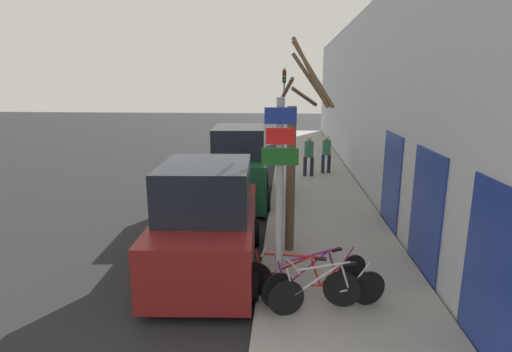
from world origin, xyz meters
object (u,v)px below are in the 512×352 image
Objects in this scene: bicycle_2 at (317,277)px; parked_car_0 at (208,223)px; street_tree at (294,158)px; bicycle_1 at (298,281)px; signpost at (279,199)px; traffic_light at (284,99)px; pedestrian_far at (309,153)px; bicycle_0 at (328,290)px; parked_car_1 at (239,168)px; pedestrian_near at (326,151)px.

parked_car_0 is (-2.16, 1.19, 0.51)m from bicycle_2.
bicycle_1 is at bearing -88.48° from street_tree.
signpost reaches higher than bicycle_2.
pedestrian_far is at bearing -79.59° from traffic_light.
bicycle_2 is 0.42× the size of traffic_light.
bicycle_0 is 16.00m from traffic_light.
parked_car_0 is at bearing 134.59° from signpost.
signpost is 6.78m from parked_car_1.
pedestrian_far reaches higher than pedestrian_near.
street_tree is (-1.51, -8.14, 1.19)m from pedestrian_near.
parked_car_1 is at bearing 111.70° from street_tree.
bicycle_0 is at bearing -7.98° from signpost.
traffic_light is (-0.32, 13.34, 0.77)m from street_tree.
signpost is 2.18× the size of pedestrian_near.
bicycle_1 is 0.46× the size of parked_car_1.
bicycle_0 is at bearing -75.33° from parked_car_1.
street_tree is (-0.55, 2.44, 1.75)m from bicycle_0.
traffic_light reaches higher than pedestrian_far.
bicycle_1 is 0.48× the size of parked_car_0.
street_tree is (-0.40, 2.01, 1.74)m from bicycle_2.
signpost is 10.66m from pedestrian_near.
signpost is 0.77× the size of traffic_light.
parked_car_0 reaches higher than bicycle_1.
bicycle_0 is 10.64m from pedestrian_near.
bicycle_0 is 3.05m from street_tree.
bicycle_2 is at bearing -95.91° from pedestrian_far.
pedestrian_far reaches higher than bicycle_0.
pedestrian_near is at bearing 36.35° from pedestrian_far.
pedestrian_near is 0.35× the size of street_tree.
pedestrian_far reaches higher than bicycle_2.
pedestrian_near is at bearing 2.07° from bicycle_1.
signpost is 2.34m from parked_car_0.
bicycle_1 is 9.72m from pedestrian_far.
bicycle_2 is at bearing 25.23° from signpost.
street_tree is at bearing 21.38° from parked_car_0.
street_tree reaches higher than traffic_light.
traffic_light is at bearing 96.60° from pedestrian_far.
street_tree is 13.36m from traffic_light.
parked_car_1 reaches higher than pedestrian_near.
bicycle_2 is at bearing 2.45° from bicycle_0.
traffic_light is at bearing 91.39° from street_tree.
street_tree is (1.69, -4.25, 1.13)m from parked_car_1.
traffic_light is (-0.38, 15.52, 2.51)m from bicycle_1.
parked_car_0 is (-2.31, 1.62, 0.52)m from bicycle_0.
parked_car_0 is (-1.49, 1.51, -0.99)m from signpost.
parked_car_1 is at bearing -98.55° from traffic_light.
pedestrian_near is at bearing 79.47° from street_tree.
pedestrian_near reaches higher than bicycle_0.
parked_car_1 reaches higher than bicycle_0.
signpost reaches higher than pedestrian_near.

